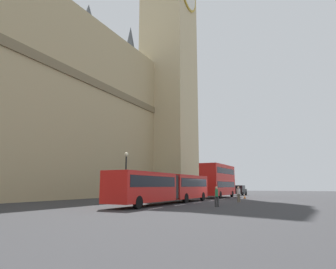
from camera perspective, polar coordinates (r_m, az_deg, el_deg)
name	(u,v)px	position (r m, az deg, el deg)	size (l,w,h in m)	color
ground_plane	(210,201)	(35.97, 8.12, -12.56)	(160.00, 160.00, 0.00)	#333335
lane_centre_marking	(205,202)	(34.30, 7.17, -12.70)	(25.20, 0.16, 0.01)	silver
clock_tower	(169,27)	(71.39, 0.17, 20.04)	(11.20, 11.20, 70.75)	#C6B284
articulated_bus	(167,186)	(29.83, -0.26, -9.86)	(17.46, 2.54, 2.90)	red
double_decker_bus	(218,179)	(46.24, 9.71, -8.54)	(10.33, 2.54, 4.90)	red
sedan_lead	(240,190)	(58.91, 13.67, -10.42)	(4.40, 1.86, 1.85)	black
traffic_cone_west	(239,198)	(39.07, 13.53, -11.75)	(0.36, 0.36, 0.58)	black
traffic_cone_middle	(245,197)	(43.25, 14.57, -11.50)	(0.36, 0.36, 0.58)	black
street_lamp	(126,173)	(31.64, -8.13, -7.40)	(0.44, 0.44, 5.27)	black
pedestrian_near_cones	(217,196)	(25.75, 9.36, -11.58)	(0.46, 0.35, 1.69)	#333333
pedestrian_by_kerb	(239,194)	(33.88, 13.44, -11.01)	(0.45, 0.45, 1.69)	#726651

